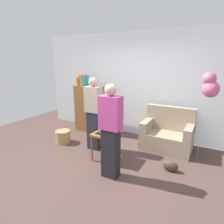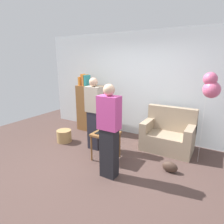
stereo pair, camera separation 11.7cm
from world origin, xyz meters
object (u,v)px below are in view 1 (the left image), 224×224
(bookshelf, at_px, (89,108))
(wicker_basket, at_px, (63,136))
(person_blowing_candles, at_px, (94,114))
(handbag, at_px, (170,166))
(person_holding_cake, at_px, (111,132))
(birthday_cake, at_px, (106,131))
(couch, at_px, (167,135))
(balloon_bunch, at_px, (210,86))
(side_table, at_px, (106,137))

(bookshelf, xyz_separation_m, wicker_basket, (-0.08, -1.03, -0.53))
(person_blowing_candles, distance_m, handbag, 1.91)
(person_holding_cake, xyz_separation_m, wicker_basket, (-1.75, 0.68, -0.68))
(bookshelf, distance_m, person_holding_cake, 2.40)
(birthday_cake, bearing_deg, bookshelf, 136.45)
(couch, height_order, wicker_basket, couch)
(birthday_cake, height_order, handbag, birthday_cake)
(person_blowing_candles, bearing_deg, handbag, 5.36)
(couch, relative_size, wicker_basket, 3.06)
(couch, bearing_deg, bookshelf, 176.85)
(person_holding_cake, relative_size, handbag, 5.82)
(couch, height_order, handbag, couch)
(person_holding_cake, height_order, balloon_bunch, balloon_bunch)
(handbag, bearing_deg, side_table, -171.86)
(couch, height_order, birthday_cake, couch)
(couch, xyz_separation_m, person_blowing_candles, (-1.47, -0.81, 0.49))
(bookshelf, relative_size, handbag, 5.78)
(handbag, height_order, balloon_bunch, balloon_bunch)
(couch, relative_size, handbag, 3.93)
(bookshelf, distance_m, birthday_cake, 1.78)
(wicker_basket, xyz_separation_m, handbag, (2.64, -0.01, -0.05))
(wicker_basket, relative_size, handbag, 1.29)
(birthday_cake, bearing_deg, wicker_basket, 171.82)
(wicker_basket, relative_size, balloon_bunch, 0.20)
(bookshelf, xyz_separation_m, person_blowing_candles, (0.80, -0.93, 0.15))
(side_table, height_order, wicker_basket, side_table)
(bookshelf, xyz_separation_m, person_holding_cake, (1.67, -1.71, 0.15))
(side_table, distance_m, person_holding_cake, 0.71)
(handbag, bearing_deg, person_blowing_candles, 176.37)
(couch, bearing_deg, birthday_cake, -131.60)
(bookshelf, xyz_separation_m, balloon_bunch, (3.02, -0.42, 0.86))
(couch, xyz_separation_m, balloon_bunch, (0.75, -0.30, 1.20))
(bookshelf, bearing_deg, balloon_bunch, -7.91)
(birthday_cake, distance_m, handbag, 1.39)
(bookshelf, height_order, balloon_bunch, balloon_bunch)
(person_blowing_candles, distance_m, person_holding_cake, 1.17)
(bookshelf, bearing_deg, handbag, -22.15)
(birthday_cake, xyz_separation_m, balloon_bunch, (1.73, 0.81, 0.92))
(person_holding_cake, xyz_separation_m, handbag, (0.89, 0.67, -0.73))
(bookshelf, height_order, side_table, bookshelf)
(wicker_basket, bearing_deg, birthday_cake, -8.18)
(person_blowing_candles, bearing_deg, birthday_cake, -22.03)
(balloon_bunch, bearing_deg, couch, 158.63)
(side_table, distance_m, person_blowing_candles, 0.67)
(person_holding_cake, bearing_deg, bookshelf, -60.12)
(side_table, bearing_deg, birthday_cake, 116.68)
(person_holding_cake, bearing_deg, couch, -125.04)
(person_holding_cake, height_order, handbag, person_holding_cake)
(side_table, distance_m, wicker_basket, 1.42)
(birthday_cake, height_order, balloon_bunch, balloon_bunch)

